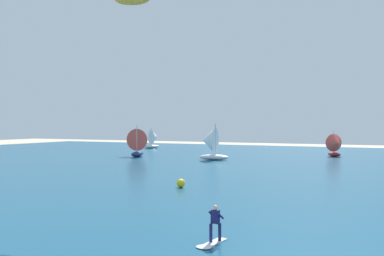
% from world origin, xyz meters
% --- Properties ---
extents(ocean, '(160.00, 90.00, 0.10)m').
position_xyz_m(ocean, '(0.00, 50.46, 0.05)').
color(ocean, navy).
rests_on(ocean, ground).
extents(kitesurfer, '(0.88, 2.02, 1.67)m').
position_xyz_m(kitesurfer, '(2.94, 12.41, 0.70)').
color(kitesurfer, white).
rests_on(kitesurfer, ocean).
extents(sailboat_anchored_offshore, '(4.68, 4.00, 5.39)m').
position_xyz_m(sailboat_anchored_offshore, '(-13.33, 51.18, 2.57)').
color(sailboat_anchored_offshore, white).
rests_on(sailboat_anchored_offshore, ocean).
extents(sailboat_outermost, '(3.49, 3.71, 4.12)m').
position_xyz_m(sailboat_outermost, '(2.93, 65.89, 1.99)').
color(sailboat_outermost, maroon).
rests_on(sailboat_outermost, ocean).
extents(sailboat_near_shore, '(3.74, 4.08, 4.53)m').
position_xyz_m(sailboat_near_shore, '(-36.24, 73.87, 2.18)').
color(sailboat_near_shore, white).
rests_on(sailboat_near_shore, ocean).
extents(sailboat_far_left, '(3.93, 4.52, 5.10)m').
position_xyz_m(sailboat_far_left, '(-26.95, 53.05, 2.44)').
color(sailboat_far_left, navy).
rests_on(sailboat_far_left, ocean).
extents(marker_buoy, '(0.71, 0.71, 0.71)m').
position_xyz_m(marker_buoy, '(-5.47, 25.98, 0.46)').
color(marker_buoy, yellow).
rests_on(marker_buoy, ocean).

